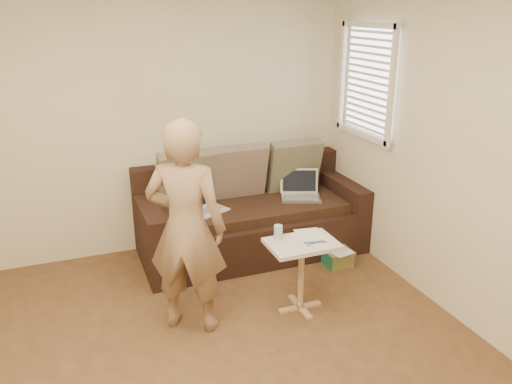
# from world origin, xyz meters

# --- Properties ---
(floor) EXTENTS (4.50, 4.50, 0.00)m
(floor) POSITION_xyz_m (0.00, 0.00, 0.00)
(floor) COLOR #4D371C
(floor) RESTS_ON ground
(wall_back) EXTENTS (4.00, 0.00, 4.00)m
(wall_back) POSITION_xyz_m (0.00, 2.25, 1.30)
(wall_back) COLOR beige
(wall_back) RESTS_ON ground
(wall_right) EXTENTS (0.00, 4.50, 4.50)m
(wall_right) POSITION_xyz_m (2.00, 0.00, 1.30)
(wall_right) COLOR beige
(wall_right) RESTS_ON ground
(window_blinds) EXTENTS (0.12, 0.88, 1.08)m
(window_blinds) POSITION_xyz_m (1.95, 1.50, 1.70)
(window_blinds) COLOR white
(window_blinds) RESTS_ON wall_right
(sofa) EXTENTS (2.20, 0.95, 0.85)m
(sofa) POSITION_xyz_m (0.90, 1.77, 0.42)
(sofa) COLOR black
(sofa) RESTS_ON ground
(pillow_left) EXTENTS (0.55, 0.29, 0.57)m
(pillow_left) POSITION_xyz_m (0.30, 1.98, 0.79)
(pillow_left) COLOR brown
(pillow_left) RESTS_ON sofa
(pillow_mid) EXTENTS (0.55, 0.27, 0.57)m
(pillow_mid) POSITION_xyz_m (0.85, 2.00, 0.79)
(pillow_mid) COLOR #6F594F
(pillow_mid) RESTS_ON sofa
(pillow_right) EXTENTS (0.55, 0.28, 0.57)m
(pillow_right) POSITION_xyz_m (1.45, 1.98, 0.79)
(pillow_right) COLOR brown
(pillow_right) RESTS_ON sofa
(laptop_silver) EXTENTS (0.46, 0.40, 0.26)m
(laptop_silver) POSITION_xyz_m (1.41, 1.72, 0.52)
(laptop_silver) COLOR #B7BABC
(laptop_silver) RESTS_ON sofa
(laptop_white) EXTENTS (0.42, 0.38, 0.25)m
(laptop_white) POSITION_xyz_m (0.44, 1.72, 0.52)
(laptop_white) COLOR white
(laptop_white) RESTS_ON sofa
(person) EXTENTS (0.73, 0.66, 1.65)m
(person) POSITION_xyz_m (-0.01, 0.74, 0.83)
(person) COLOR #8D724C
(person) RESTS_ON ground
(side_table) EXTENTS (0.55, 0.38, 0.60)m
(side_table) POSITION_xyz_m (0.89, 0.64, 0.30)
(side_table) COLOR silver
(side_table) RESTS_ON ground
(drinking_glass) EXTENTS (0.07, 0.07, 0.12)m
(drinking_glass) POSITION_xyz_m (0.74, 0.75, 0.66)
(drinking_glass) COLOR silver
(drinking_glass) RESTS_ON side_table
(scissors) EXTENTS (0.18, 0.11, 0.02)m
(scissors) POSITION_xyz_m (0.98, 0.58, 0.61)
(scissors) COLOR silver
(scissors) RESTS_ON side_table
(paper_on_table) EXTENTS (0.25, 0.33, 0.00)m
(paper_on_table) POSITION_xyz_m (1.01, 0.71, 0.61)
(paper_on_table) COLOR white
(paper_on_table) RESTS_ON side_table
(striped_box) EXTENTS (0.26, 0.26, 0.16)m
(striped_box) POSITION_xyz_m (1.56, 1.20, 0.08)
(striped_box) COLOR orange
(striped_box) RESTS_ON ground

